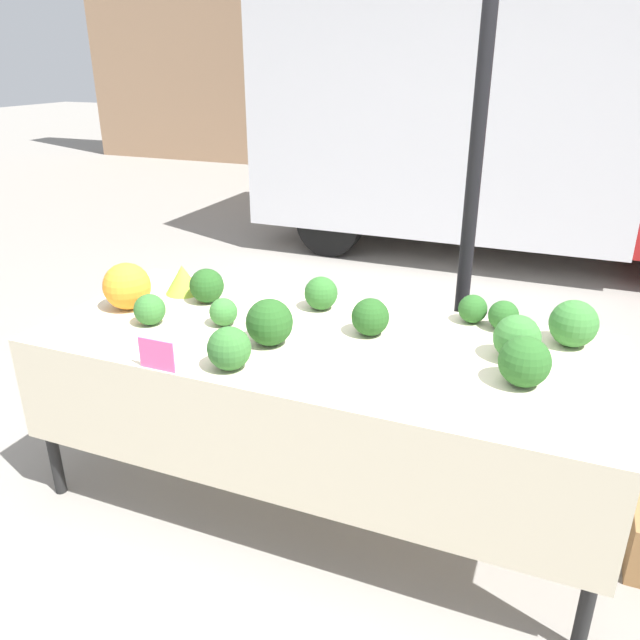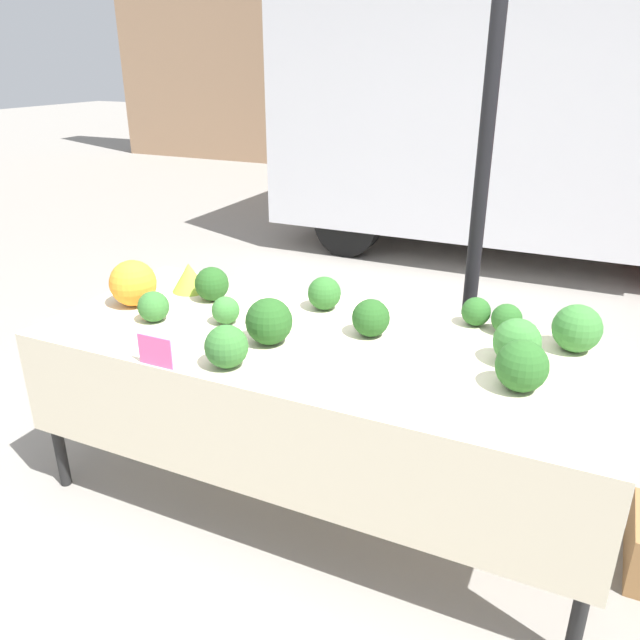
{
  "view_description": "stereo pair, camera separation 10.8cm",
  "coord_description": "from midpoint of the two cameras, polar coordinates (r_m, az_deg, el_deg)",
  "views": [
    {
      "loc": [
        0.87,
        -2.13,
        1.84
      ],
      "look_at": [
        0.0,
        0.0,
        0.86
      ],
      "focal_mm": 35.0,
      "sensor_mm": 36.0,
      "label": 1
    },
    {
      "loc": [
        0.97,
        -2.09,
        1.84
      ],
      "look_at": [
        0.0,
        0.0,
        0.86
      ],
      "focal_mm": 35.0,
      "sensor_mm": 36.0,
      "label": 2
    }
  ],
  "objects": [
    {
      "name": "parked_truck",
      "position": [
        6.49,
        16.56,
        17.92
      ],
      "size": [
        4.98,
        2.05,
        2.61
      ],
      "color": "silver",
      "rests_on": "ground_plane"
    },
    {
      "name": "broccoli_head_7",
      "position": [
        2.69,
        15.33,
        0.39
      ],
      "size": [
        0.13,
        0.13,
        0.13
      ],
      "color": "#285B23",
      "rests_on": "market_table"
    },
    {
      "name": "market_table",
      "position": [
        2.52,
        -1.81,
        -3.9
      ],
      "size": [
        2.33,
        0.98,
        0.78
      ],
      "color": "beige",
      "rests_on": "ground_plane"
    },
    {
      "name": "broccoli_head_9",
      "position": [
        2.43,
        16.35,
        -1.59
      ],
      "size": [
        0.18,
        0.18,
        0.18
      ],
      "color": "#387533",
      "rests_on": "market_table"
    },
    {
      "name": "tent_pole",
      "position": [
        3.08,
        12.93,
        12.99
      ],
      "size": [
        0.07,
        0.07,
        2.67
      ],
      "color": "black",
      "rests_on": "ground_plane"
    },
    {
      "name": "broccoli_head_8",
      "position": [
        2.61,
        21.08,
        -0.32
      ],
      "size": [
        0.19,
        0.19,
        0.19
      ],
      "color": "#387533",
      "rests_on": "market_table"
    },
    {
      "name": "broccoli_head_1",
      "position": [
        2.8,
        -1.02,
        2.46
      ],
      "size": [
        0.15,
        0.15,
        0.15
      ],
      "color": "#2D6628",
      "rests_on": "market_table"
    },
    {
      "name": "broccoli_head_10",
      "position": [
        2.54,
        3.41,
        0.26
      ],
      "size": [
        0.16,
        0.16,
        0.16
      ],
      "color": "#23511E",
      "rests_on": "market_table"
    },
    {
      "name": "broccoli_head_4",
      "position": [
        2.24,
        16.89,
        -3.68
      ],
      "size": [
        0.18,
        0.18,
        0.18
      ],
      "color": "#285B23",
      "rests_on": "market_table"
    },
    {
      "name": "price_sign",
      "position": [
        2.35,
        -16.0,
        -3.1
      ],
      "size": [
        0.15,
        0.01,
        0.12
      ],
      "color": "#F45B9E",
      "rests_on": "market_table"
    },
    {
      "name": "romanesco_head",
      "position": [
        3.08,
        -13.42,
        3.64
      ],
      "size": [
        0.17,
        0.17,
        0.14
      ],
      "color": "#93B238",
      "rests_on": "market_table"
    },
    {
      "name": "orange_cauliflower",
      "position": [
        2.95,
        -18.25,
        2.95
      ],
      "size": [
        0.21,
        0.21,
        0.21
      ],
      "color": "orange",
      "rests_on": "market_table"
    },
    {
      "name": "broccoli_head_6",
      "position": [
        2.94,
        -11.36,
        3.09
      ],
      "size": [
        0.16,
        0.16,
        0.16
      ],
      "color": "#23511E",
      "rests_on": "market_table"
    },
    {
      "name": "broccoli_head_3",
      "position": [
        2.46,
        -5.91,
        -0.22
      ],
      "size": [
        0.19,
        0.19,
        0.19
      ],
      "color": "#23511E",
      "rests_on": "market_table"
    },
    {
      "name": "broccoli_head_5",
      "position": [
        2.73,
        12.7,
        0.99
      ],
      "size": [
        0.12,
        0.12,
        0.12
      ],
      "color": "#285B23",
      "rests_on": "market_table"
    },
    {
      "name": "broccoli_head_2",
      "position": [
        2.68,
        -9.97,
        0.72
      ],
      "size": [
        0.12,
        0.12,
        0.12
      ],
      "color": "#387533",
      "rests_on": "market_table"
    },
    {
      "name": "broccoli_head_11",
      "position": [
        2.75,
        -16.4,
        0.91
      ],
      "size": [
        0.13,
        0.13,
        0.13
      ],
      "color": "#336B2D",
      "rests_on": "market_table"
    },
    {
      "name": "broccoli_head_0",
      "position": [
        2.29,
        -9.65,
        -2.59
      ],
      "size": [
        0.16,
        0.16,
        0.16
      ],
      "color": "#336B2D",
      "rests_on": "market_table"
    },
    {
      "name": "ground_plane",
      "position": [
        2.95,
        -1.09,
        -15.59
      ],
      "size": [
        40.0,
        40.0,
        0.0
      ],
      "primitive_type": "plane",
      "color": "gray"
    }
  ]
}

